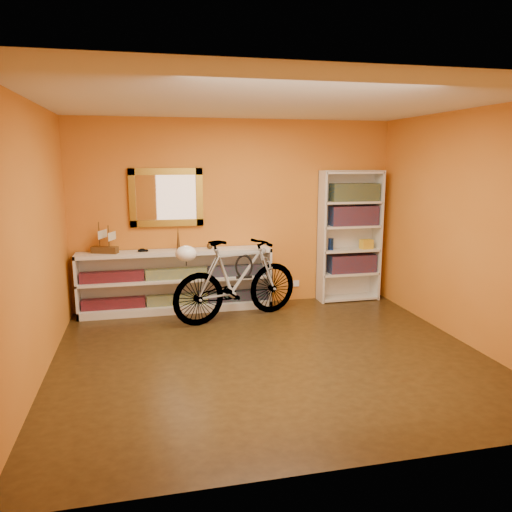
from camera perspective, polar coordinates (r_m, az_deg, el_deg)
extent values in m
cube|color=black|center=(5.35, 1.69, -11.53)|extent=(4.50, 4.00, 0.01)
cube|color=silver|center=(4.97, 1.87, 17.48)|extent=(4.50, 4.00, 0.01)
cube|color=orange|center=(6.94, -2.39, 4.87)|extent=(4.50, 0.01, 2.60)
cube|color=orange|center=(4.94, -24.44, 1.34)|extent=(0.01, 4.00, 2.60)
cube|color=orange|center=(5.97, 23.26, 2.96)|extent=(0.01, 4.00, 2.60)
cube|color=brown|center=(6.77, -10.33, 6.67)|extent=(0.98, 0.06, 0.78)
cube|color=silver|center=(7.32, 4.66, -3.18)|extent=(0.09, 0.02, 0.09)
cube|color=black|center=(6.85, -9.09, -4.99)|extent=(2.50, 0.13, 0.14)
cube|color=navy|center=(6.76, -9.19, -2.01)|extent=(2.50, 0.13, 0.14)
imported|color=black|center=(6.70, -12.93, 0.50)|extent=(0.00, 0.00, 0.00)
cone|color=#4F371B|center=(6.69, -9.00, 2.00)|extent=(0.05, 0.05, 0.32)
sphere|color=#4F371B|center=(6.75, -5.37, 1.16)|extent=(0.08, 0.08, 0.08)
cube|color=maroon|center=(7.40, 11.02, -0.85)|extent=(0.70, 0.22, 0.26)
cube|color=maroon|center=(7.29, 11.23, 4.62)|extent=(0.70, 0.22, 0.28)
cube|color=#16364F|center=(7.26, 11.33, 7.24)|extent=(0.70, 0.22, 0.25)
cylinder|color=navy|center=(7.20, 8.65, 1.38)|extent=(0.08, 0.08, 0.17)
cube|color=maroon|center=(7.19, 9.39, 6.91)|extent=(0.16, 0.16, 0.16)
cube|color=gold|center=(7.40, 12.65, 1.35)|extent=(0.19, 0.14, 0.14)
imported|color=silver|center=(6.37, -2.22, -2.71)|extent=(0.99, 1.87, 1.06)
ellipsoid|color=white|center=(6.00, -8.10, 0.27)|extent=(0.26, 0.25, 0.20)
torus|color=black|center=(6.38, -1.39, -1.20)|extent=(0.23, 0.02, 0.23)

